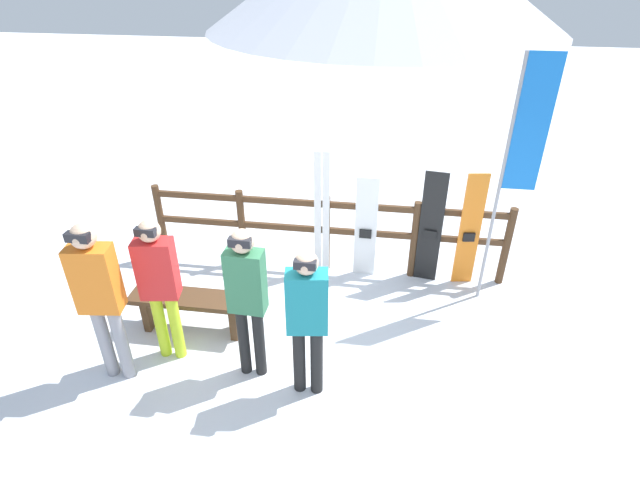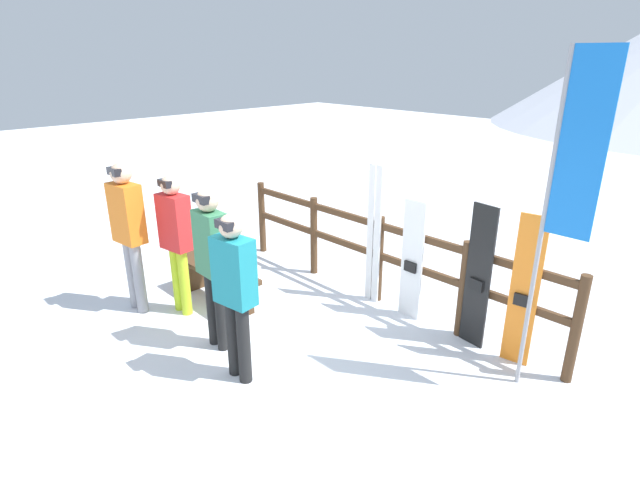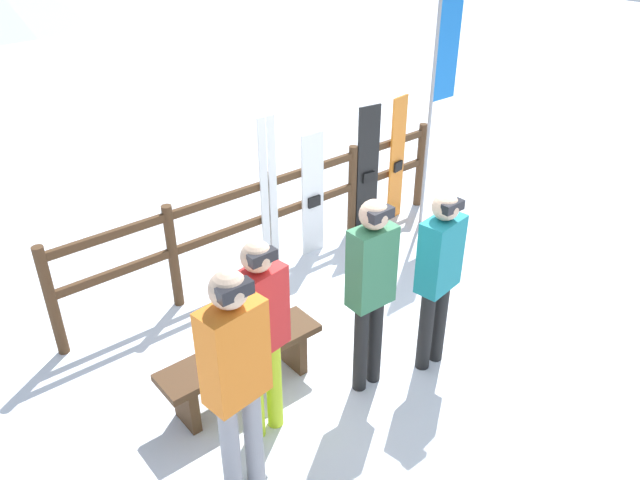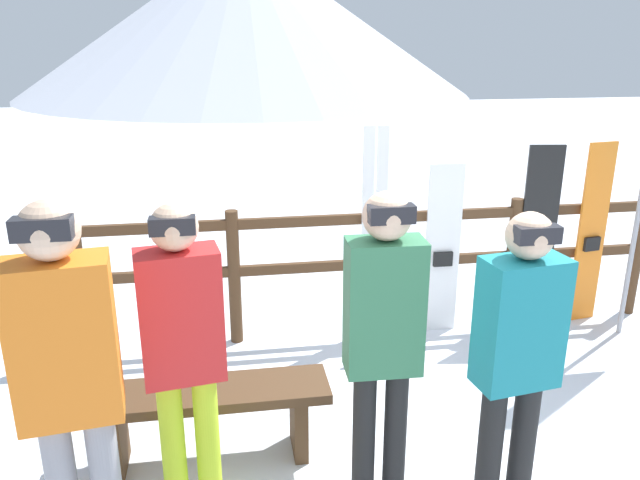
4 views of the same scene
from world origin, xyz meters
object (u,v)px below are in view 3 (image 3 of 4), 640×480
object	(u,v)px
snowboard_white	(313,195)
person_orange	(236,372)
person_teal	(439,270)
snowboard_black_stripe	(368,171)
person_plaid_green	(371,281)
rental_flag	(441,64)
bench	(242,360)
person_red	(261,327)
ski_pair_white	(269,197)
snowboard_orange	(397,160)

from	to	relation	value
snowboard_white	person_orange	bearing A→B (deg)	-137.31
person_orange	person_teal	xyz separation A→B (m)	(1.99, 0.08, -0.10)
snowboard_black_stripe	snowboard_white	bearing A→B (deg)	-179.99
person_plaid_green	snowboard_black_stripe	bearing A→B (deg)	46.99
person_teal	snowboard_white	world-z (taller)	person_teal
snowboard_white	rental_flag	world-z (taller)	rental_flag
bench	person_red	bearing A→B (deg)	-100.34
person_red	person_teal	distance (m)	1.58
person_plaid_green	snowboard_white	size ratio (longest dim) A/B	1.21
person_teal	snowboard_black_stripe	distance (m)	2.48
person_red	rental_flag	xyz separation A→B (m)	(3.58, 1.56, 0.94)
bench	rental_flag	xyz separation A→B (m)	(3.49, 1.12, 1.59)
person_red	rental_flag	size ratio (longest dim) A/B	0.56
person_teal	ski_pair_white	world-z (taller)	ski_pair_white
person_plaid_green	snowboard_white	distance (m)	2.25
ski_pair_white	snowboard_orange	bearing A→B (deg)	-0.10
bench	rental_flag	distance (m)	4.00
person_plaid_green	person_teal	size ratio (longest dim) A/B	1.05
person_orange	person_plaid_green	bearing A→B (deg)	9.66
snowboard_white	snowboard_orange	size ratio (longest dim) A/B	0.91
ski_pair_white	snowboard_orange	xyz separation A→B (m)	(1.89, -0.00, -0.09)
bench	ski_pair_white	distance (m)	2.00
person_orange	snowboard_black_stripe	world-z (taller)	person_orange
snowboard_orange	rental_flag	world-z (taller)	rental_flag
snowboard_orange	rental_flag	xyz separation A→B (m)	(0.30, -0.30, 1.16)
bench	person_plaid_green	world-z (taller)	person_plaid_green
person_orange	snowboard_orange	size ratio (longest dim) A/B	1.16
person_orange	ski_pair_white	xyz separation A→B (m)	(1.82, 2.22, -0.21)
ski_pair_white	snowboard_white	xyz separation A→B (m)	(0.58, -0.00, -0.16)
person_plaid_green	snowboard_orange	world-z (taller)	person_plaid_green
bench	person_teal	size ratio (longest dim) A/B	0.84
person_plaid_green	person_red	xyz separation A→B (m)	(-0.95, 0.12, -0.04)
snowboard_black_stripe	rental_flag	world-z (taller)	rental_flag
ski_pair_white	snowboard_orange	size ratio (longest dim) A/B	1.11
person_plaid_green	rental_flag	xyz separation A→B (m)	(2.63, 1.68, 0.90)
person_red	snowboard_black_stripe	bearing A→B (deg)	33.66
person_plaid_green	person_red	distance (m)	0.95
snowboard_white	rental_flag	distance (m)	2.04
rental_flag	person_plaid_green	bearing A→B (deg)	-147.35
person_red	snowboard_black_stripe	size ratio (longest dim) A/B	1.08
snowboard_black_stripe	person_plaid_green	bearing A→B (deg)	-133.01
bench	snowboard_black_stripe	distance (m)	3.09
rental_flag	person_teal	bearing A→B (deg)	-137.62
bench	snowboard_white	size ratio (longest dim) A/B	0.97
person_orange	snowboard_orange	distance (m)	4.33
person_plaid_green	person_red	bearing A→B (deg)	172.72
bench	snowboard_black_stripe	world-z (taller)	snowboard_black_stripe
person_plaid_green	ski_pair_white	size ratio (longest dim) A/B	1.00
bench	snowboard_white	bearing A→B (deg)	36.92
person_orange	snowboard_white	distance (m)	3.29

